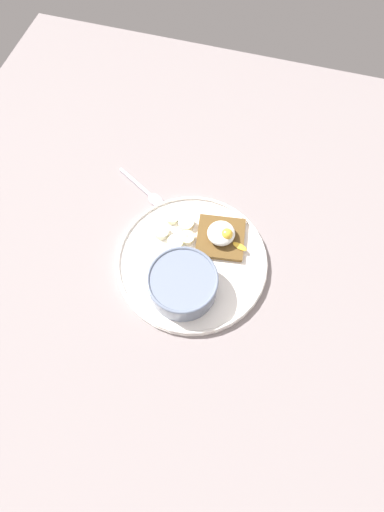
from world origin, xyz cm
name	(u,v)px	position (x,y,z in cm)	size (l,w,h in cm)	color
ground_plane	(192,265)	(0.00, 0.00, 1.00)	(120.00, 120.00, 2.00)	gray
plate	(192,261)	(0.00, 0.00, 2.80)	(28.49, 28.49, 1.60)	white
oatmeal_bowl	(181,284)	(-6.00, 0.27, 5.73)	(12.45, 12.45, 5.31)	slate
toast_slice	(221,238)	(5.86, -4.02, 3.62)	(10.22, 10.22, 1.10)	brown
poached_egg	(222,234)	(5.80, -4.23, 5.46)	(5.28, 8.17, 3.19)	white
banana_slice_front	(186,223)	(7.09, 3.21, 3.77)	(3.57, 3.44, 1.73)	#F3E5BB
banana_slice_left	(187,238)	(4.05, 2.12, 3.75)	(3.76, 3.82, 1.66)	beige
banana_slice_back	(172,218)	(7.54, 6.25, 3.57)	(3.79, 3.78, 1.27)	#F4F2C6
banana_slice_right	(175,242)	(2.58, 4.06, 3.52)	(4.37, 4.35, 1.14)	#EFEABB
banana_slice_inner	(162,232)	(3.91, 7.21, 3.70)	(4.15, 4.15, 1.45)	beige
spoon	(146,191)	(12.83, 13.48, 2.40)	(7.62, 11.87, 0.80)	silver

